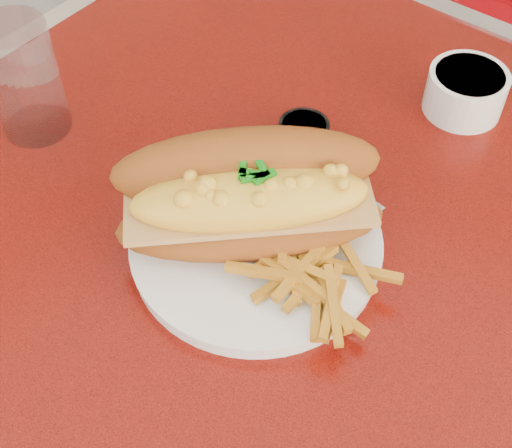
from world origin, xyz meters
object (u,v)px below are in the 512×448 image
Objects in this scene: mac_hoagie at (249,196)px; sauce_cup_left at (304,133)px; diner_table at (410,367)px; gravy_ramekin at (466,91)px; dinner_plate at (256,244)px; fork at (328,246)px; water_tumbler at (24,79)px.

mac_hoagie reaches higher than sauce_cup_left.
diner_table is 0.31m from gravy_ramekin.
dinner_plate is at bearing -100.75° from gravy_ramekin.
fork is (0.07, 0.03, -0.05)m from mac_hoagie.
sauce_cup_left is at bearing 160.52° from diner_table.
gravy_ramekin reaches higher than sauce_cup_left.
water_tumbler is at bearing 104.19° from fork.
water_tumbler reaches higher than mac_hoagie.
mac_hoagie is at bearing -103.48° from gravy_ramekin.
mac_hoagie is at bearing -75.19° from sauce_cup_left.
water_tumbler is (-0.29, -0.02, 0.00)m from mac_hoagie.
diner_table is 0.21m from fork.
mac_hoagie is 0.15m from sauce_cup_left.
sauce_cup_left is (-0.05, 0.15, 0.01)m from dinner_plate.
water_tumbler reaches higher than dinner_plate.
gravy_ramekin is at bearing 79.25° from dinner_plate.
dinner_plate and fork have the same top height.
diner_table is 0.28m from sauce_cup_left.
gravy_ramekin is 1.47× the size of sauce_cup_left.
diner_table is 12.62× the size of gravy_ramekin.
diner_table is 18.52× the size of sauce_cup_left.
dinner_plate is 0.07m from fork.
sauce_cup_left is (-0.11, 0.11, -0.00)m from fork.
fork is 1.19× the size of water_tumbler.
fork is at bearing -45.83° from sauce_cup_left.
mac_hoagie is 0.09m from fork.
water_tumbler is at bearing -147.24° from sauce_cup_left.
dinner_plate is at bearing -70.50° from mac_hoagie.
water_tumbler is (-0.46, -0.09, 0.23)m from diner_table.
diner_table is 0.24m from dinner_plate.
mac_hoagie is 0.31m from gravy_ramekin.
diner_table is at bearing 10.72° from water_tumbler.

